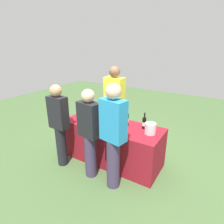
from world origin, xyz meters
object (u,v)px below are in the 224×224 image
wine_glass_1 (101,121)px  guest_2 (113,134)px  wine_bottle_2 (103,114)px  ice_bucket (150,128)px  wine_glass_0 (80,114)px  wine_bottle_3 (127,120)px  server_pouring (114,103)px  wine_bottle_1 (90,112)px  guest_1 (90,132)px  wine_glass_4 (121,123)px  wine_glass_3 (113,124)px  guest_0 (59,123)px  wine_bottle_4 (144,123)px  wine_glass_2 (106,122)px  wine_bottle_0 (83,110)px

wine_glass_1 → guest_2: size_ratio=0.08×
wine_bottle_2 → ice_bucket: bearing=-5.9°
wine_glass_0 → wine_glass_1: bearing=-4.5°
wine_bottle_3 → server_pouring: server_pouring is taller
wine_bottle_1 → guest_1: bearing=-52.5°
wine_glass_4 → ice_bucket: bearing=8.6°
wine_glass_3 → server_pouring: size_ratio=0.08×
wine_bottle_3 → wine_glass_1: wine_bottle_3 is taller
wine_glass_1 → guest_0: guest_0 is taller
wine_bottle_4 → guest_0: (-1.32, -0.76, -0.02)m
server_pouring → guest_0: (-0.39, -1.28, -0.10)m
wine_glass_4 → guest_1: 0.60m
wine_bottle_2 → wine_glass_1: 0.32m
wine_bottle_2 → wine_glass_3: size_ratio=2.17×
wine_glass_2 → guest_2: size_ratio=0.08×
wine_glass_1 → ice_bucket: bearing=11.1°
server_pouring → guest_2: (0.75, -1.28, -0.02)m
server_pouring → guest_1: (0.28, -1.25, -0.11)m
wine_glass_2 → wine_bottle_1: bearing=156.4°
wine_bottle_2 → wine_glass_2: 0.39m
server_pouring → ice_bucket: bearing=150.8°
wine_bottle_3 → ice_bucket: bearing=-9.8°
wine_bottle_0 → wine_bottle_3: wine_bottle_3 is taller
wine_bottle_4 → guest_0: guest_0 is taller
wine_bottle_2 → guest_1: guest_1 is taller
wine_glass_4 → wine_bottle_3: bearing=78.0°
wine_bottle_3 → wine_glass_0: bearing=-167.2°
wine_bottle_0 → guest_1: (0.69, -0.67, -0.04)m
wine_bottle_0 → wine_bottle_1: size_ratio=1.00×
wine_bottle_3 → wine_glass_0: size_ratio=2.25×
wine_bottle_1 → wine_bottle_4: bearing=3.1°
wine_bottle_4 → server_pouring: bearing=150.8°
wine_bottle_2 → wine_glass_4: (0.51, -0.19, -0.01)m
server_pouring → wine_glass_3: bearing=121.0°
wine_bottle_0 → wine_bottle_2: size_ratio=1.06×
wine_glass_0 → ice_bucket: bearing=5.2°
wine_bottle_1 → wine_glass_3: (0.70, -0.23, -0.02)m
wine_glass_4 → ice_bucket: size_ratio=0.73×
wine_bottle_1 → wine_bottle_4: (1.17, 0.06, -0.01)m
wine_glass_0 → guest_1: (0.61, -0.47, -0.03)m
wine_bottle_1 → guest_2: 1.21m
wine_glass_3 → wine_bottle_4: bearing=32.5°
guest_1 → wine_bottle_2: bearing=116.3°
wine_glass_0 → guest_2: guest_2 is taller
wine_glass_4 → wine_glass_3: bearing=-142.7°
ice_bucket → guest_1: size_ratio=0.12×
wine_bottle_0 → wine_glass_2: wine_bottle_0 is taller
wine_glass_0 → wine_glass_4: (0.91, 0.05, -0.01)m
wine_glass_1 → ice_bucket: ice_bucket is taller
wine_bottle_1 → wine_bottle_3: size_ratio=0.97×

